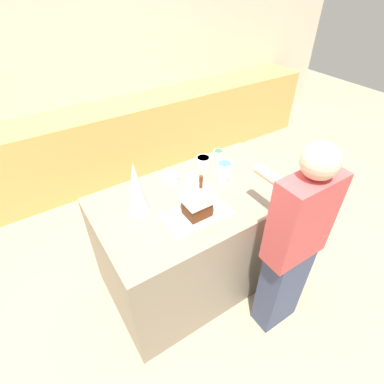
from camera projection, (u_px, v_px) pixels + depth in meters
name	position (u px, v px, depth m)	size (l,w,h in m)	color
ground_plane	(198.00, 272.00, 2.82)	(12.00, 12.00, 0.00)	tan
wall_back	(91.00, 68.00, 3.52)	(8.00, 0.05, 2.60)	beige
back_cabinet_block	(113.00, 142.00, 3.83)	(6.00, 0.60, 0.92)	tan
kitchen_island	(199.00, 238.00, 2.53)	(1.57, 0.92, 0.93)	gray
baking_tray	(197.00, 215.00, 2.07)	(0.46, 0.26, 0.01)	silver
gingerbread_house	(197.00, 203.00, 2.00)	(0.18, 0.16, 0.29)	#5B2D14
decorative_tree	(136.00, 188.00, 1.99)	(0.16, 0.16, 0.39)	silver
candy_bowl_behind_tray	(222.00, 178.00, 2.36)	(0.09, 0.09, 0.05)	silver
candy_bowl_center_rear	(225.00, 166.00, 2.50)	(0.13, 0.13, 0.05)	white
candy_bowl_far_right	(170.00, 178.00, 2.37)	(0.13, 0.13, 0.04)	white
candy_bowl_front_corner	(219.00, 152.00, 2.68)	(0.09, 0.09, 0.04)	silver
candy_bowl_near_tray_left	(203.00, 160.00, 2.57)	(0.13, 0.13, 0.05)	white
candy_bowl_far_left	(189.00, 179.00, 2.36)	(0.10, 0.10, 0.04)	white
person	(293.00, 247.00, 1.98)	(0.42, 0.53, 1.61)	#424C6B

